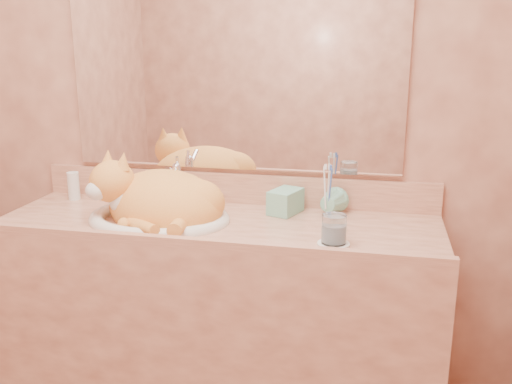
% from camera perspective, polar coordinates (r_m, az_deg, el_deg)
% --- Properties ---
extents(wall_back, '(2.40, 0.02, 2.50)m').
position_cam_1_polar(wall_back, '(2.23, -2.22, 8.95)').
color(wall_back, '#905341').
rests_on(wall_back, ground).
extents(vanity_counter, '(1.60, 0.55, 0.85)m').
position_cam_1_polar(vanity_counter, '(2.23, -3.81, -13.50)').
color(vanity_counter, '#9B5B45').
rests_on(vanity_counter, floor).
extents(mirror, '(1.30, 0.02, 0.80)m').
position_cam_1_polar(mirror, '(2.21, -2.34, 12.52)').
color(mirror, white).
rests_on(mirror, wall_back).
extents(sink_basin, '(0.58, 0.52, 0.16)m').
position_cam_1_polar(sink_basin, '(2.08, -9.72, -0.72)').
color(sink_basin, white).
rests_on(sink_basin, vanity_counter).
extents(faucet, '(0.08, 0.14, 0.18)m').
position_cam_1_polar(faucet, '(2.25, -7.91, 0.88)').
color(faucet, white).
rests_on(faucet, vanity_counter).
extents(cat, '(0.58, 0.54, 0.25)m').
position_cam_1_polar(cat, '(2.10, -9.91, -0.54)').
color(cat, orange).
rests_on(cat, sink_basin).
extents(soap_dispenser, '(0.12, 0.12, 0.20)m').
position_cam_1_polar(soap_dispenser, '(2.08, 2.06, 0.10)').
color(soap_dispenser, '#76BEA2').
rests_on(soap_dispenser, vanity_counter).
extents(toothbrush_cup, '(0.13, 0.13, 0.09)m').
position_cam_1_polar(toothbrush_cup, '(2.11, 7.13, -1.38)').
color(toothbrush_cup, '#76BEA2').
rests_on(toothbrush_cup, vanity_counter).
extents(toothbrushes, '(0.03, 0.03, 0.20)m').
position_cam_1_polar(toothbrushes, '(2.09, 7.19, 0.62)').
color(toothbrushes, white).
rests_on(toothbrushes, toothbrush_cup).
extents(saucer, '(0.10, 0.10, 0.01)m').
position_cam_1_polar(saucer, '(1.84, 7.75, -5.22)').
color(saucer, white).
rests_on(saucer, vanity_counter).
extents(water_glass, '(0.08, 0.08, 0.09)m').
position_cam_1_polar(water_glass, '(1.82, 7.81, -3.70)').
color(water_glass, silver).
rests_on(water_glass, saucer).
extents(lotion_bottle, '(0.05, 0.05, 0.11)m').
position_cam_1_polar(lotion_bottle, '(2.45, -17.78, 0.59)').
color(lotion_bottle, white).
rests_on(lotion_bottle, vanity_counter).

